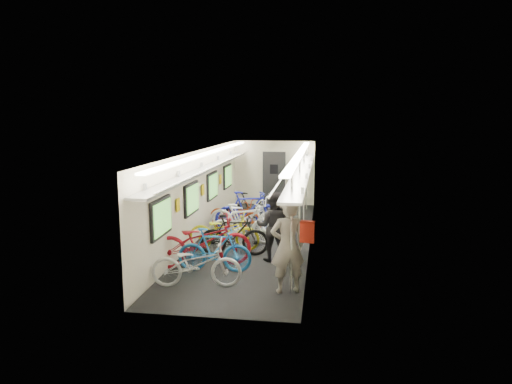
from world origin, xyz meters
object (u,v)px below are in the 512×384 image
(passenger_mid, at_px, (273,226))
(backpack, at_px, (308,232))
(bicycle_0, at_px, (196,264))
(bicycle_1, at_px, (214,250))
(passenger_near, at_px, (288,246))

(passenger_mid, relative_size, backpack, 4.27)
(bicycle_0, distance_m, backpack, 2.33)
(bicycle_1, bearing_deg, bicycle_0, 168.04)
(bicycle_1, height_order, passenger_mid, passenger_mid)
(passenger_mid, bearing_deg, bicycle_0, 53.77)
(backpack, bearing_deg, bicycle_1, 154.98)
(bicycle_1, bearing_deg, backpack, -124.98)
(bicycle_0, xyz_separation_m, passenger_mid, (1.29, 1.85, 0.35))
(passenger_near, bearing_deg, bicycle_0, -18.62)
(bicycle_1, xyz_separation_m, backpack, (2.00, -1.27, 0.80))
(passenger_near, bearing_deg, passenger_mid, -93.54)
(bicycle_1, relative_size, passenger_near, 0.89)
(passenger_near, bearing_deg, backpack, 119.33)
(bicycle_1, xyz_separation_m, passenger_near, (1.63, -0.92, 0.42))
(passenger_mid, bearing_deg, bicycle_1, 38.46)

